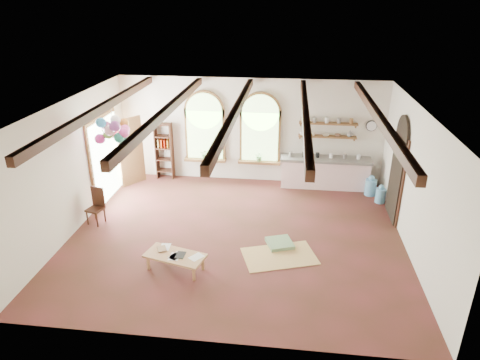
# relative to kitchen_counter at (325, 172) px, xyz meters

# --- Properties ---
(floor) EXTENTS (8.00, 8.00, 0.00)m
(floor) POSITION_rel_kitchen_counter_xyz_m (-2.30, -3.20, -0.48)
(floor) COLOR maroon
(floor) RESTS_ON ground
(ceiling_beams) EXTENTS (6.20, 6.80, 0.18)m
(ceiling_beams) POSITION_rel_kitchen_counter_xyz_m (-2.30, -3.20, 2.62)
(ceiling_beams) COLOR #3D1C13
(ceiling_beams) RESTS_ON ceiling
(window_left) EXTENTS (1.30, 0.28, 2.20)m
(window_left) POSITION_rel_kitchen_counter_xyz_m (-3.70, 0.23, 1.16)
(window_left) COLOR brown
(window_left) RESTS_ON floor
(window_right) EXTENTS (1.30, 0.28, 2.20)m
(window_right) POSITION_rel_kitchen_counter_xyz_m (-2.00, 0.23, 1.16)
(window_right) COLOR brown
(window_right) RESTS_ON floor
(left_doorway) EXTENTS (0.10, 1.90, 2.50)m
(left_doorway) POSITION_rel_kitchen_counter_xyz_m (-6.25, -1.40, 0.67)
(left_doorway) COLOR brown
(left_doorway) RESTS_ON floor
(right_doorway) EXTENTS (0.10, 1.30, 2.40)m
(right_doorway) POSITION_rel_kitchen_counter_xyz_m (1.65, -1.70, 0.62)
(right_doorway) COLOR black
(right_doorway) RESTS_ON floor
(kitchen_counter) EXTENTS (2.68, 0.62, 0.94)m
(kitchen_counter) POSITION_rel_kitchen_counter_xyz_m (0.00, 0.00, 0.00)
(kitchen_counter) COLOR #F8D2D4
(kitchen_counter) RESTS_ON floor
(wall_shelf_lower) EXTENTS (1.70, 0.24, 0.04)m
(wall_shelf_lower) POSITION_rel_kitchen_counter_xyz_m (0.00, 0.18, 1.07)
(wall_shelf_lower) COLOR brown
(wall_shelf_lower) RESTS_ON wall_back
(wall_shelf_upper) EXTENTS (1.70, 0.24, 0.04)m
(wall_shelf_upper) POSITION_rel_kitchen_counter_xyz_m (0.00, 0.18, 1.47)
(wall_shelf_upper) COLOR brown
(wall_shelf_upper) RESTS_ON wall_back
(wall_clock) EXTENTS (0.32, 0.04, 0.32)m
(wall_clock) POSITION_rel_kitchen_counter_xyz_m (1.25, 0.25, 1.42)
(wall_clock) COLOR black
(wall_clock) RESTS_ON wall_back
(bookshelf) EXTENTS (0.53, 0.32, 1.80)m
(bookshelf) POSITION_rel_kitchen_counter_xyz_m (-5.00, 0.12, 0.42)
(bookshelf) COLOR #3D1C13
(bookshelf) RESTS_ON floor
(coffee_table) EXTENTS (1.38, 0.90, 0.36)m
(coffee_table) POSITION_rel_kitchen_counter_xyz_m (-3.41, -4.73, -0.15)
(coffee_table) COLOR #A8754D
(coffee_table) RESTS_ON floor
(side_chair) EXTENTS (0.46, 0.46, 0.95)m
(side_chair) POSITION_rel_kitchen_counter_xyz_m (-5.94, -2.98, -0.20)
(side_chair) COLOR #3D1C13
(side_chair) RESTS_ON floor
(floor_mat) EXTENTS (1.83, 1.45, 0.02)m
(floor_mat) POSITION_rel_kitchen_counter_xyz_m (-1.21, -3.97, -0.47)
(floor_mat) COLOR tan
(floor_mat) RESTS_ON floor
(floor_cushion) EXTENTS (0.73, 0.73, 0.10)m
(floor_cushion) POSITION_rel_kitchen_counter_xyz_m (-1.22, -3.50, -0.43)
(floor_cushion) COLOR #67875D
(floor_cushion) RESTS_ON floor
(water_jug_a) EXTENTS (0.32, 0.32, 0.62)m
(water_jug_a) POSITION_rel_kitchen_counter_xyz_m (1.32, -0.43, -0.21)
(water_jug_a) COLOR #5FA1CB
(water_jug_a) RESTS_ON floor
(water_jug_b) EXTENTS (0.28, 0.28, 0.54)m
(water_jug_b) POSITION_rel_kitchen_counter_xyz_m (1.52, -0.90, -0.24)
(water_jug_b) COLOR #5FA1CB
(water_jug_b) RESTS_ON floor
(balloon_cluster) EXTENTS (0.84, 0.92, 1.16)m
(balloon_cluster) POSITION_rel_kitchen_counter_xyz_m (-5.46, -2.40, 1.86)
(balloon_cluster) COLOR silver
(balloon_cluster) RESTS_ON floor
(table_book) EXTENTS (0.28, 0.32, 0.02)m
(table_book) POSITION_rel_kitchen_counter_xyz_m (-3.82, -4.59, -0.10)
(table_book) COLOR olive
(table_book) RESTS_ON coffee_table
(tablet) EXTENTS (0.20, 0.28, 0.01)m
(tablet) POSITION_rel_kitchen_counter_xyz_m (-3.28, -4.73, -0.11)
(tablet) COLOR black
(tablet) RESTS_ON coffee_table
(potted_plant_left) EXTENTS (0.27, 0.23, 0.30)m
(potted_plant_left) POSITION_rel_kitchen_counter_xyz_m (-3.70, 0.12, 0.37)
(potted_plant_left) COLOR #598C4C
(potted_plant_left) RESTS_ON window_left
(potted_plant_right) EXTENTS (0.27, 0.23, 0.30)m
(potted_plant_right) POSITION_rel_kitchen_counter_xyz_m (-2.00, 0.12, 0.37)
(potted_plant_right) COLOR #598C4C
(potted_plant_right) RESTS_ON window_right
(shelf_cup_a) EXTENTS (0.12, 0.10, 0.10)m
(shelf_cup_a) POSITION_rel_kitchen_counter_xyz_m (-0.75, 0.18, 1.14)
(shelf_cup_a) COLOR white
(shelf_cup_a) RESTS_ON wall_shelf_lower
(shelf_cup_b) EXTENTS (0.10, 0.10, 0.09)m
(shelf_cup_b) POSITION_rel_kitchen_counter_xyz_m (-0.40, 0.18, 1.14)
(shelf_cup_b) COLOR beige
(shelf_cup_b) RESTS_ON wall_shelf_lower
(shelf_bowl_a) EXTENTS (0.22, 0.22, 0.05)m
(shelf_bowl_a) POSITION_rel_kitchen_counter_xyz_m (-0.05, 0.18, 1.12)
(shelf_bowl_a) COLOR beige
(shelf_bowl_a) RESTS_ON wall_shelf_lower
(shelf_bowl_b) EXTENTS (0.20, 0.20, 0.06)m
(shelf_bowl_b) POSITION_rel_kitchen_counter_xyz_m (0.30, 0.18, 1.12)
(shelf_bowl_b) COLOR #8C664C
(shelf_bowl_b) RESTS_ON wall_shelf_lower
(shelf_vase) EXTENTS (0.18, 0.18, 0.19)m
(shelf_vase) POSITION_rel_kitchen_counter_xyz_m (0.65, 0.18, 1.19)
(shelf_vase) COLOR slate
(shelf_vase) RESTS_ON wall_shelf_lower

